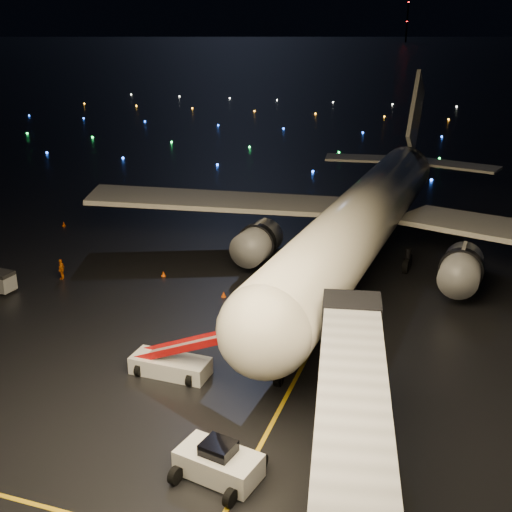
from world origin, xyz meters
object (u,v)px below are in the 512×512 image
(airliner, at_px, (373,177))
(crew_c, at_px, (62,269))
(pushback_tug, at_px, (219,460))
(belt_loader, at_px, (170,348))
(baggage_cart_0, at_px, (1,282))

(airliner, relative_size, crew_c, 30.47)
(pushback_tug, xyz_separation_m, belt_loader, (-6.51, 8.15, 0.80))
(airliner, relative_size, belt_loader, 7.59)
(pushback_tug, height_order, belt_loader, belt_loader)
(belt_loader, bearing_deg, baggage_cart_0, 159.84)
(pushback_tug, bearing_deg, baggage_cart_0, 159.78)
(belt_loader, relative_size, crew_c, 4.02)
(pushback_tug, distance_m, baggage_cart_0, 29.82)
(airliner, height_order, belt_loader, airliner)
(airliner, xyz_separation_m, crew_c, (-24.32, -13.30, -6.95))
(belt_loader, bearing_deg, airliner, 72.47)
(airliner, xyz_separation_m, belt_loader, (-8.46, -24.80, -6.09))
(airliner, height_order, pushback_tug, airliner)
(airliner, bearing_deg, belt_loader, -105.07)
(baggage_cart_0, bearing_deg, crew_c, 58.16)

